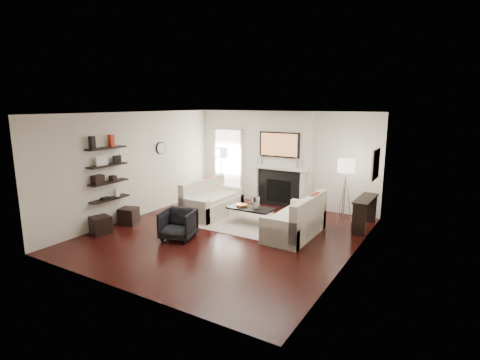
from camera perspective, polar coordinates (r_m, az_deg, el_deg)
The scene contains 71 objects.
room_envelope at distance 8.19m, azimuth -2.17°, elevation 0.65°, with size 6.00×6.00×6.00m.
chimney_breast at distance 10.68m, azimuth 6.32°, elevation 3.16°, with size 1.80×0.25×2.70m, color silver.
fireplace_surround at distance 10.71m, azimuth 5.92°, elevation -1.33°, with size 1.30×0.02×1.04m, color black.
firebox at distance 10.72m, azimuth 5.90°, elevation -1.70°, with size 0.75×0.02×0.65m, color black.
mantel_pilaster_l at distance 10.99m, azimuth 2.46°, elevation -0.78°, with size 0.12×0.08×1.10m, color white.
mantel_pilaster_r at distance 10.40m, azimuth 9.44°, elevation -1.65°, with size 0.12×0.08×1.10m, color white.
mantel_shelf at distance 10.55m, azimuth 5.87°, elevation 1.80°, with size 1.70×0.18×0.07m, color white.
tv_body at distance 10.48m, azimuth 6.00°, elevation 5.37°, with size 1.20×0.06×0.70m, color black.
tv_screen at distance 10.45m, azimuth 5.93°, elevation 5.36°, with size 1.10×0.01×0.62m, color #BF723F.
candlestick_l_tall at distance 10.77m, azimuth 3.26°, elevation 3.04°, with size 0.04×0.04×0.30m, color silver.
candlestick_l_short at distance 10.83m, azimuth 2.65°, elevation 2.94°, with size 0.04×0.04×0.24m, color silver.
candlestick_r_tall at distance 10.31m, azimuth 8.68°, elevation 2.54°, with size 0.04×0.04×0.30m, color silver.
candlestick_r_short at distance 10.26m, azimuth 9.35°, elevation 2.31°, with size 0.04×0.04×0.24m, color silver.
hallway_panel at distance 11.69m, azimuth -1.75°, elevation 2.47°, with size 0.90×0.02×2.10m, color white.
door_trim_l at distance 11.94m, azimuth -3.74°, elevation 2.64°, with size 0.06×0.06×2.16m, color white.
door_trim_r at distance 11.43m, azimuth 0.22°, elevation 2.26°, with size 0.06×0.06×2.16m, color white.
door_trim_top at distance 11.56m, azimuth -1.84°, elevation 7.75°, with size 1.02×0.06×0.06m, color white.
rug at distance 9.35m, azimuth 1.51°, elevation -6.47°, with size 2.60×2.00×0.01m, color beige.
loveseat_left_base at distance 9.97m, azimuth -4.14°, elevation -4.11°, with size 0.85×1.80×0.42m, color silver.
loveseat_left_back at distance 10.08m, azimuth -5.72°, elevation -2.10°, with size 0.18×1.80×0.80m, color silver.
loveseat_left_arm_n at distance 9.32m, azimuth -7.02°, elevation -4.71°, with size 0.85×0.18×0.60m, color silver.
loveseat_left_arm_s at distance 10.60m, azimuth -1.62°, elevation -2.63°, with size 0.85×0.18×0.60m, color silver.
loveseat_left_cushion at distance 9.88m, azimuth -3.92°, elevation -2.70°, with size 0.63×1.44×0.10m, color silver.
pillow_left_orange at distance 10.27m, azimuth -4.75°, elevation -0.66°, with size 0.10×0.42×0.42m, color #A82D14.
pillow_left_charcoal at distance 9.81m, azimuth -6.79°, elevation -1.35°, with size 0.10×0.40×0.40m, color black.
loveseat_right_base at distance 8.50m, azimuth 8.30°, elevation -7.00°, with size 0.85×1.80×0.42m, color silver.
loveseat_right_back at distance 8.29m, azimuth 10.50°, elevation -5.27°, with size 0.18×1.80×0.80m, color silver.
loveseat_right_arm_n at distance 7.77m, azimuth 5.97°, elevation -8.05°, with size 0.85×0.18×0.60m, color silver.
loveseat_right_arm_s at distance 9.20m, azimuth 10.29°, elevation -5.05°, with size 0.85×0.18×0.60m, color silver.
loveseat_right_cushion at distance 8.44m, azimuth 8.04°, elevation -5.28°, with size 0.63×1.44×0.10m, color silver.
pillow_right_orange at distance 8.51m, azimuth 11.27°, elevation -3.44°, with size 0.10×0.42×0.42m, color #A82D14.
pillow_right_charcoal at distance 7.97m, azimuth 9.79°, elevation -4.49°, with size 0.10×0.40×0.40m, color black.
coffee_table at distance 9.12m, azimuth 1.64°, elevation -4.34°, with size 1.10×0.55×0.04m, color black.
coffee_leg_nw at distance 9.25m, azimuth -1.76°, elevation -5.48°, with size 0.02×0.02×0.38m, color silver.
coffee_leg_ne at distance 8.77m, azimuth 3.78°, elevation -6.46°, with size 0.02×0.02×0.38m, color silver.
coffee_leg_sw at distance 9.60m, azimuth -0.33°, elevation -4.82°, with size 0.02×0.02×0.38m, color silver.
coffee_leg_se at distance 9.15m, azimuth 5.05°, elevation -5.71°, with size 0.02×0.02×0.38m, color silver.
hurricane_glass at distance 9.01m, azimuth 2.47°, elevation -3.50°, with size 0.17×0.17×0.30m, color white.
hurricane_candle at distance 9.03m, azimuth 2.47°, elevation -3.90°, with size 0.09×0.09×0.14m, color white.
copper_bowl at distance 9.23m, azimuth 0.28°, elevation -3.86°, with size 0.28×0.28×0.05m, color #BC601F.
armchair at distance 8.29m, azimuth -9.41°, elevation -6.48°, with size 0.69×0.64×0.71m, color black.
lamp_left_post at distance 11.45m, azimuth -2.83°, elevation -0.03°, with size 0.02×0.02×1.20m, color silver.
lamp_left_shade at distance 11.30m, azimuth -2.87°, elevation 4.19°, with size 0.40×0.40×0.30m, color white.
lamp_left_leg_a at distance 11.39m, azimuth -2.37°, elevation -0.09°, with size 0.02×0.02×1.25m, color silver.
lamp_left_leg_b at distance 11.55m, azimuth -2.79°, elevation 0.08°, with size 0.02×0.02×1.25m, color silver.
lamp_left_leg_c at distance 11.40m, azimuth -3.32°, elevation -0.08°, with size 0.02×0.02×1.25m, color silver.
lamp_right_post at distance 9.41m, azimuth 15.60°, elevation -3.01°, with size 0.02×0.02×1.20m, color silver.
lamp_right_shade at distance 9.24m, azimuth 15.88°, elevation 2.10°, with size 0.40×0.40×0.30m, color white.
lamp_right_leg_a at distance 9.39m, azimuth 16.24°, elevation -3.09°, with size 0.02×0.02×1.25m, color silver.
lamp_right_leg_b at distance 9.52m, azimuth 15.43°, elevation -2.84°, with size 0.02×0.02×1.25m, color silver.
lamp_right_leg_c at distance 9.34m, azimuth 15.11°, elevation -3.10°, with size 0.02×0.02×1.25m, color silver.
console_top at distance 9.19m, azimuth 18.62°, elevation -2.71°, with size 0.35×1.20×0.04m, color black.
console_leg_n at distance 8.77m, azimuth 17.67°, elevation -5.87°, with size 0.30×0.04×0.71m, color black.
console_leg_s at distance 9.80m, azimuth 19.19°, elevation -4.14°, with size 0.30×0.04×0.71m, color black.
wall_art at distance 9.03m, azimuth 20.00°, elevation 2.27°, with size 0.03×0.70×0.70m, color #B4725A.
shelf_bottom at distance 9.33m, azimuth -19.24°, elevation -2.73°, with size 0.25×1.00×0.04m, color black.
shelf_lower at distance 9.24m, azimuth -19.40°, elevation -0.33°, with size 0.25×1.00×0.04m, color black.
shelf_upper at distance 9.17m, azimuth -19.57°, elevation 2.12°, with size 0.25×1.00×0.04m, color black.
shelf_top at distance 9.12m, azimuth -19.74°, elevation 4.60°, with size 0.25×1.00×0.04m, color black.
decor_magfile_a at distance 8.88m, azimuth -21.61°, elevation 5.32°, with size 0.12×0.10×0.28m, color black.
decor_magfile_b at distance 9.20m, azimuth -19.05°, elevation 5.69°, with size 0.12×0.10×0.28m, color #A82D14.
decor_frame_a at distance 9.06m, azimuth -20.34°, elevation 2.77°, with size 0.04×0.30×0.22m, color white.
decor_frame_b at distance 9.34m, azimuth -18.22°, elevation 3.04°, with size 0.04×0.22×0.18m, color black.
decor_wine_rack at distance 9.05m, azimuth -20.84°, elevation 0.08°, with size 0.18×0.25×0.20m, color black.
decor_box_small at distance 9.31m, azimuth -18.79°, elevation 0.29°, with size 0.15×0.12×0.12m, color black.
decor_books at distance 9.24m, azimuth -19.84°, elevation -2.63°, with size 0.14×0.20×0.05m, color black.
decor_box_tall at distance 9.44m, azimuth -18.30°, elevation -1.84°, with size 0.10×0.10×0.18m, color white.
clock_rim at distance 10.51m, azimuth -12.03°, elevation 4.77°, with size 0.34×0.34×0.04m, color black.
clock_face at distance 10.50m, azimuth -11.93°, elevation 4.76°, with size 0.29×0.29×0.01m, color white.
ottoman_near at distance 9.60m, azimuth -16.60°, elevation -5.26°, with size 0.40×0.40×0.40m, color black.
ottoman_far at distance 9.09m, azimuth -20.47°, elevation -6.46°, with size 0.40×0.40×0.40m, color black.
Camera 1 is at (4.41, -6.72, 2.90)m, focal length 28.00 mm.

